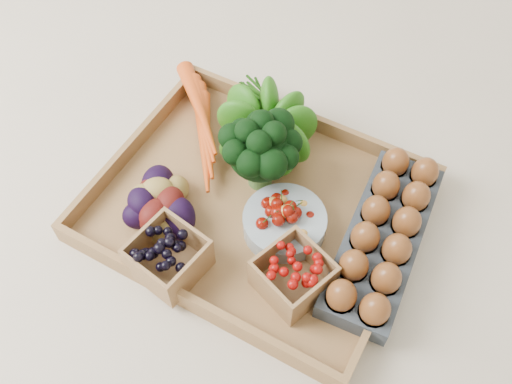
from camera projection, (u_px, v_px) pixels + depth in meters
The scene contains 10 objects.
ground at pixel (256, 211), 1.04m from camera, with size 4.00×4.00×0.00m, color beige.
tray at pixel (256, 208), 1.04m from camera, with size 0.55×0.45×0.01m, color olive.
carrots at pixel (203, 120), 1.11m from camera, with size 0.24×0.17×0.06m, color #D64812, non-canonical shape.
lettuce at pixel (269, 126), 1.05m from camera, with size 0.13×0.13×0.13m, color #18560D.
broccoli at pixel (260, 162), 1.02m from camera, with size 0.15×0.15×0.12m, color black, non-canonical shape.
cherry_bowl at pixel (284, 223), 0.99m from camera, with size 0.15×0.15×0.04m, color #8C9EA5.
egg_carton at pixel (382, 240), 0.97m from camera, with size 0.12×0.34×0.04m, color #333941.
potatoes at pixel (156, 201), 0.98m from camera, with size 0.16×0.16×0.09m, color #3E0C0A, non-canonical shape.
punnet_blackberry at pixel (168, 257), 0.93m from camera, with size 0.11×0.11×0.07m, color black.
punnet_raspberry at pixel (293, 275), 0.91m from camera, with size 0.10×0.10×0.07m, color #7D0805.
Camera 1 is at (0.28, -0.49, 0.88)m, focal length 40.00 mm.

